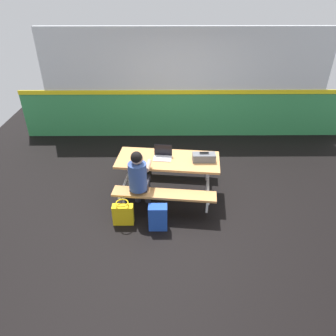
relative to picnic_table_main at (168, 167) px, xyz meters
name	(u,v)px	position (x,y,z in m)	size (l,w,h in m)	color
ground_plane	(191,193)	(0.44, 0.00, -0.58)	(10.00, 10.00, 0.02)	black
accent_backdrop	(186,87)	(0.44, 2.55, 0.67)	(8.00, 0.14, 2.60)	#338C4C
picnic_table_main	(168,167)	(0.00, 0.00, 0.00)	(1.90, 1.73, 0.74)	tan
student_nearer	(139,176)	(-0.49, -0.51, 0.13)	(0.39, 0.54, 1.21)	#2D2D38
laptop_silver	(163,155)	(-0.09, 0.05, 0.21)	(0.34, 0.25, 0.22)	silver
toolbox_grey	(204,157)	(0.63, -0.07, 0.24)	(0.40, 0.18, 0.18)	#595B60
backpack_dark	(158,217)	(-0.17, -0.97, -0.36)	(0.30, 0.22, 0.44)	#1E47B2
tote_bag_bright	(123,214)	(-0.74, -0.85, -0.38)	(0.34, 0.21, 0.43)	yellow
satchel_spare	(141,160)	(-0.56, 0.87, -0.36)	(0.30, 0.22, 0.44)	yellow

